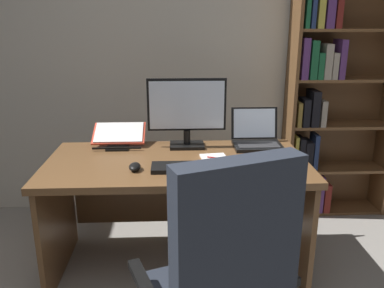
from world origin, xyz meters
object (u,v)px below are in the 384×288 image
Objects in this scene: desk at (177,186)px; laptop at (257,138)px; pen at (219,158)px; open_binder at (251,170)px; notepad at (215,160)px; monitor at (187,113)px; bookshelf at (331,81)px; reading_stand_with_book at (119,135)px; computer_mouse at (135,167)px; keyboard at (190,167)px.

laptop reaches higher than desk.
open_binder is at bearing -50.59° from pen.
monitor is at bearing 119.40° from notepad.
bookshelf reaches higher than monitor.
pen is at bearing -28.39° from reading_stand_with_book.
open_binder is (0.40, -0.28, 0.21)m from desk.
notepad is (-0.30, -0.28, -0.05)m from laptop.
monitor is 1.62× the size of laptop.
open_binder is (0.63, -0.05, -0.01)m from computer_mouse.
notepad is at bearing -22.68° from desk.
computer_mouse is at bearing -147.09° from bookshelf.
desk is 0.32m from keyboard.
computer_mouse is at bearing -164.15° from pen.
bookshelf reaches higher than keyboard.
bookshelf is at bearing 39.81° from pen.
bookshelf is at bearing 15.81° from reading_stand_with_book.
reading_stand_with_book is at bearing 176.46° from laptop.
notepad is at bearing -60.60° from monitor.
laptop is 2.97× the size of computer_mouse.
open_binder is 2.45× the size of notepad.
laptop is at bearing 42.41° from keyboard.
keyboard is at bearing -73.18° from desk.
notepad is at bearing 40.75° from keyboard.
open_binder is at bearing -54.64° from monitor.
keyboard reaches higher than pen.
bookshelf is 15.46× the size of pen.
laptop is at bearing 28.84° from computer_mouse.
monitor is at bearing -179.84° from laptop.
laptop reaches higher than computer_mouse.
bookshelf is 4.33× the size of monitor.
monitor is at bearing -7.30° from reading_stand_with_book.
laptop is 2.20× the size of pen.
keyboard is at bearing -90.00° from monitor.
monitor is (-1.11, -0.50, -0.12)m from bookshelf.
laptop is 0.73× the size of keyboard.
laptop reaches higher than notepad.
bookshelf is 5.15× the size of keyboard.
laptop reaches higher than pen.
monitor reaches higher than pen.
pen is at bearing -134.76° from laptop.
desk is at bearing 44.99° from computer_mouse.
bookshelf is 20.82× the size of computer_mouse.
bookshelf is 1.26m from pen.
reading_stand_with_book is at bearing 151.61° from pen.
open_binder is (-0.78, -0.96, -0.33)m from bookshelf.
desk is 2.97× the size of open_binder.
reading_stand_with_book is at bearing 133.31° from keyboard.
monitor is 3.57× the size of pen.
desk is at bearing -110.70° from monitor.
reading_stand_with_book reaches higher than computer_mouse.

